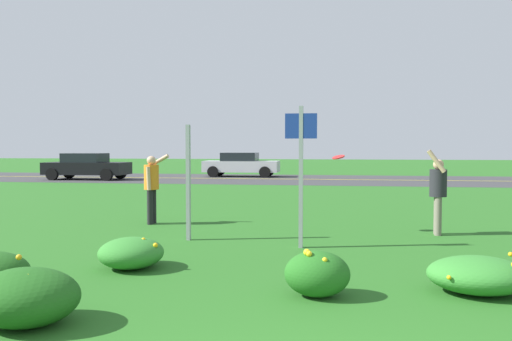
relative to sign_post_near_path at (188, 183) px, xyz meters
The scene contains 14 objects.
ground_plane 6.78m from the sign_post_near_path, 64.00° to the left, with size 120.00×120.00×0.00m, color #26601E.
highway_strip 19.26m from the sign_post_near_path, 81.23° to the left, with size 120.00×9.07×0.01m, color #38383A.
highway_center_stripe 19.26m from the sign_post_near_path, 81.23° to the left, with size 120.00×0.16×0.00m, color yellow.
daylily_clump_front_center 4.93m from the sign_post_near_path, 93.07° to the right, with size 1.10×0.93×0.58m.
daylily_clump_front_left 5.48m from the sign_post_near_path, 33.08° to the right, with size 1.23×1.04×0.48m.
daylily_clump_front_right 4.35m from the sign_post_near_path, 52.78° to the right, with size 0.79×0.64×0.59m.
daylily_clump_mid_left 2.54m from the sign_post_near_path, 94.29° to the right, with size 0.96×0.96×0.46m.
sign_post_near_path is the anchor object (origin of this frame).
sign_post_by_roadside 2.27m from the sign_post_near_path, 11.26° to the right, with size 0.56×0.10×2.51m.
person_thrower_orange_shirt 2.36m from the sign_post_near_path, 127.35° to the left, with size 0.54×0.50×1.63m.
person_catcher_dark_shirt 5.04m from the sign_post_near_path, 15.63° to the left, with size 0.44×0.50×1.74m.
frisbee_red 3.19m from the sign_post_near_path, 25.64° to the left, with size 0.27×0.26×0.13m.
car_black_leftmost 20.10m from the sign_post_near_path, 122.42° to the left, with size 4.50×2.00×1.45m.
car_silver_center_left 21.25m from the sign_post_near_path, 97.82° to the left, with size 4.50×2.00×1.45m.
Camera 1 is at (-0.13, -2.54, 1.79)m, focal length 36.15 mm.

